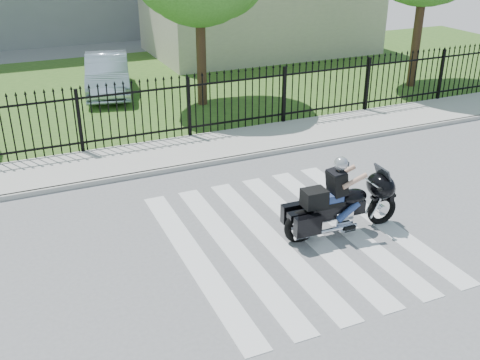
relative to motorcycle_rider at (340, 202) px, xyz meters
name	(u,v)px	position (x,y,z in m)	size (l,w,h in m)	color
ground	(290,237)	(-0.95, 0.22, -0.68)	(120.00, 120.00, 0.00)	slate
crosswalk	(290,237)	(-0.95, 0.22, -0.68)	(5.00, 5.50, 0.01)	silver
sidewalk	(202,149)	(-0.95, 5.22, -0.62)	(40.00, 2.00, 0.12)	#ADAAA3
curb	(216,162)	(-0.95, 4.22, -0.62)	(40.00, 0.12, 0.12)	#ADAAA3
grass_strip	(137,87)	(-0.95, 12.22, -0.67)	(40.00, 12.00, 0.02)	#2C511C
iron_fence	(189,109)	(-0.95, 6.22, 0.22)	(26.00, 0.04, 1.80)	black
building_low	(260,13)	(6.05, 16.22, 1.07)	(10.00, 6.00, 3.50)	beige
motorcycle_rider	(340,202)	(0.00, 0.00, 0.00)	(2.53, 0.80, 1.67)	black
parked_car	(108,74)	(-2.08, 11.80, 0.03)	(1.46, 4.20, 1.38)	#A2B5CC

